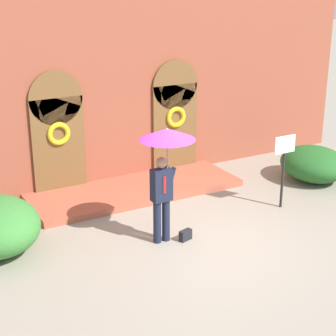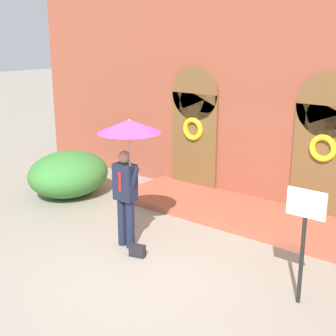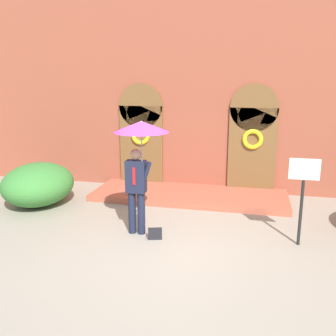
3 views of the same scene
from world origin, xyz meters
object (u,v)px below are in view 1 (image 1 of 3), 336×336
Objects in this scene: handbag at (185,235)px; sign_post at (284,160)px; person_with_umbrella at (166,151)px; shrub_right at (314,164)px.

sign_post is (2.80, 0.38, 1.05)m from handbag.
person_with_umbrella reaches higher than sign_post.
shrub_right is (4.69, 1.35, 0.33)m from handbag.
person_with_umbrella reaches higher than handbag.
person_with_umbrella is 1.28× the size of shrub_right.
handbag is 3.02m from sign_post.
handbag is at bearing -30.02° from person_with_umbrella.
shrub_right is (1.88, 0.98, -0.72)m from sign_post.
person_with_umbrella is 3.24m from sign_post.
handbag is (0.35, -0.20, -1.80)m from person_with_umbrella.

